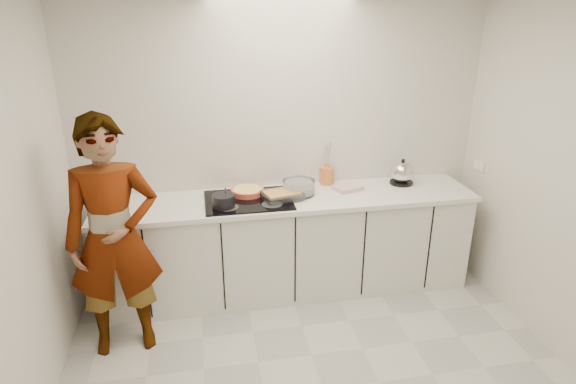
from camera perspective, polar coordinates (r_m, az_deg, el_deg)
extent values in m
cube|color=beige|center=(4.29, -0.70, 5.82)|extent=(3.60, 0.00, 2.60)
cube|color=white|center=(4.75, 21.73, 2.94)|extent=(0.02, 0.15, 0.09)
cube|color=silver|center=(4.31, 0.09, -6.47)|extent=(3.20, 0.58, 0.87)
cube|color=white|center=(4.12, 0.10, -0.87)|extent=(3.24, 0.64, 0.04)
cube|color=black|center=(4.05, -4.73, -0.97)|extent=(0.72, 0.54, 0.01)
cylinder|color=#CD4A35|center=(4.16, -4.83, 0.09)|extent=(0.30, 0.30, 0.05)
cylinder|color=#FFE96C|center=(4.15, -4.83, 0.32)|extent=(0.26, 0.26, 0.01)
cylinder|color=black|center=(3.90, -7.64, -1.04)|extent=(0.24, 0.24, 0.10)
cylinder|color=silver|center=(3.90, -7.39, -0.28)|extent=(0.02, 0.07, 0.16)
cube|color=silver|center=(4.04, -0.73, -0.38)|extent=(0.36, 0.30, 0.06)
cube|color=tan|center=(4.03, -0.73, -0.10)|extent=(0.33, 0.27, 0.02)
cylinder|color=silver|center=(4.15, 1.27, 0.58)|extent=(0.30, 0.30, 0.13)
cylinder|color=white|center=(4.16, 1.27, 0.32)|extent=(0.25, 0.25, 0.06)
cube|color=white|center=(4.30, 7.09, 0.51)|extent=(0.28, 0.24, 0.04)
cylinder|color=black|center=(4.54, 13.26, 1.11)|extent=(0.22, 0.22, 0.02)
sphere|color=silver|center=(4.51, 13.37, 2.30)|extent=(0.21, 0.21, 0.20)
sphere|color=black|center=(4.47, 13.49, 3.64)|extent=(0.04, 0.04, 0.04)
cylinder|color=orange|center=(4.40, 4.67, 1.95)|extent=(0.16, 0.16, 0.16)
imported|color=silver|center=(3.64, -19.95, -5.28)|extent=(0.70, 0.50, 1.80)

